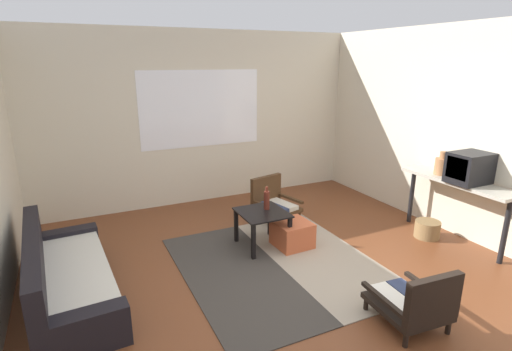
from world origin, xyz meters
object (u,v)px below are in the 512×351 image
at_px(couch, 65,279).
at_px(armchair_by_window, 273,201).
at_px(ottoman_orange, 292,234).
at_px(glass_bottle, 267,200).
at_px(console_shelf, 457,187).
at_px(clay_vase, 442,166).
at_px(crt_television, 470,168).
at_px(wicker_basket, 427,229).
at_px(coffee_table, 262,219).
at_px(armchair_striped_foreground, 415,302).

bearing_deg(couch, armchair_by_window, 19.30).
relative_size(ottoman_orange, glass_bottle, 1.47).
bearing_deg(armchair_by_window, console_shelf, -44.28).
bearing_deg(clay_vase, crt_television, -90.47).
bearing_deg(glass_bottle, clay_vase, -17.54).
bearing_deg(crt_television, clay_vase, 89.53).
bearing_deg(glass_bottle, wicker_basket, -20.79).
bearing_deg(couch, console_shelf, -8.69).
xyz_separation_m(console_shelf, glass_bottle, (-2.18, 0.94, -0.13)).
bearing_deg(coffee_table, armchair_by_window, 54.14).
relative_size(ottoman_orange, console_shelf, 0.29).
distance_m(clay_vase, glass_bottle, 2.31).
relative_size(armchair_striped_foreground, ottoman_orange, 1.53).
bearing_deg(clay_vase, wicker_basket, -162.09).
bearing_deg(armchair_striped_foreground, ottoman_orange, 94.64).
relative_size(armchair_striped_foreground, crt_television, 1.35).
xyz_separation_m(clay_vase, wicker_basket, (-0.20, -0.06, -0.83)).
bearing_deg(clay_vase, console_shelf, -90.00).
height_order(armchair_striped_foreground, console_shelf, console_shelf).
distance_m(armchair_striped_foreground, clay_vase, 2.33).
height_order(couch, crt_television, crt_television).
bearing_deg(coffee_table, wicker_basket, -18.40).
bearing_deg(wicker_basket, console_shelf, -43.14).
bearing_deg(clay_vase, coffee_table, 164.59).
height_order(coffee_table, console_shelf, console_shelf).
height_order(couch, ottoman_orange, couch).
distance_m(ottoman_orange, glass_bottle, 0.54).
xyz_separation_m(armchair_striped_foreground, ottoman_orange, (-0.15, 1.80, -0.09)).
bearing_deg(armchair_by_window, glass_bottle, -123.44).
bearing_deg(crt_television, armchair_striped_foreground, -152.03).
xyz_separation_m(couch, armchair_striped_foreground, (2.70, -1.77, 0.03)).
bearing_deg(clay_vase, armchair_striped_foreground, -143.25).
relative_size(armchair_by_window, console_shelf, 0.45).
height_order(armchair_striped_foreground, glass_bottle, glass_bottle).
bearing_deg(armchair_by_window, wicker_basket, -44.43).
height_order(clay_vase, glass_bottle, clay_vase).
height_order(console_shelf, crt_television, crt_television).
bearing_deg(couch, wicker_basket, -6.66).
relative_size(coffee_table, glass_bottle, 2.06).
height_order(armchair_by_window, armchair_striped_foreground, armchair_by_window).
distance_m(armchair_by_window, crt_television, 2.59).
relative_size(coffee_table, clay_vase, 1.97).
relative_size(crt_television, wicker_basket, 1.51).
bearing_deg(crt_television, console_shelf, 88.69).
bearing_deg(coffee_table, glass_bottle, 34.84).
xyz_separation_m(couch, wicker_basket, (4.29, -0.50, -0.10)).
height_order(couch, console_shelf, console_shelf).
xyz_separation_m(couch, coffee_table, (2.22, 0.19, 0.16)).
height_order(armchair_by_window, glass_bottle, glass_bottle).
xyz_separation_m(glass_bottle, wicker_basket, (1.98, -0.75, -0.47)).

